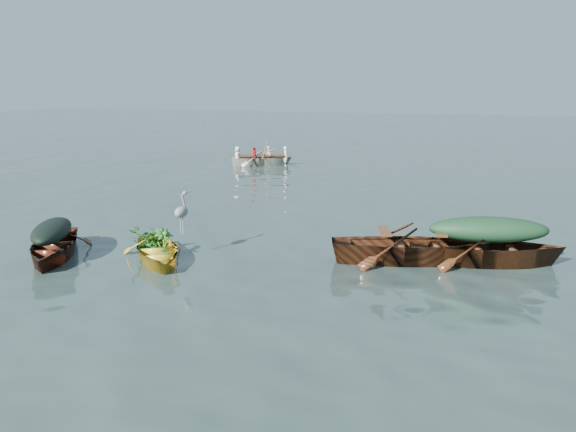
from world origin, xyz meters
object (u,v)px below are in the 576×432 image
(dark_covered_boat, at_px, (54,257))
(open_wooden_boat, at_px, (410,262))
(yellow_dinghy, at_px, (157,261))
(rowed_boat, at_px, (262,166))
(green_tarp_boat, at_px, (486,264))
(heron, at_px, (182,219))

(dark_covered_boat, height_order, open_wooden_boat, open_wooden_boat)
(open_wooden_boat, bearing_deg, yellow_dinghy, 91.80)
(open_wooden_boat, distance_m, rowed_boat, 15.19)
(dark_covered_boat, relative_size, green_tarp_boat, 0.81)
(yellow_dinghy, xyz_separation_m, rowed_boat, (-4.23, 14.07, 0.00))
(green_tarp_boat, xyz_separation_m, open_wooden_boat, (-1.45, -0.45, 0.00))
(heron, bearing_deg, green_tarp_boat, -24.94)
(yellow_dinghy, xyz_separation_m, heron, (0.37, 0.41, 0.84))
(yellow_dinghy, bearing_deg, green_tarp_boat, -22.59)
(yellow_dinghy, bearing_deg, rowed_boat, 63.57)
(dark_covered_boat, bearing_deg, open_wooden_boat, -12.67)
(heron, bearing_deg, yellow_dinghy, -174.81)
(open_wooden_boat, bearing_deg, heron, 88.80)
(open_wooden_boat, height_order, heron, heron)
(yellow_dinghy, height_order, dark_covered_boat, dark_covered_boat)
(green_tarp_boat, height_order, rowed_boat, green_tarp_boat)
(open_wooden_boat, bearing_deg, rowed_boat, 17.14)
(open_wooden_boat, xyz_separation_m, heron, (-4.52, -1.52, 0.84))
(rowed_boat, height_order, heron, heron)
(dark_covered_boat, relative_size, rowed_boat, 0.88)
(dark_covered_boat, distance_m, open_wooden_boat, 7.49)
(green_tarp_boat, distance_m, heron, 6.34)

